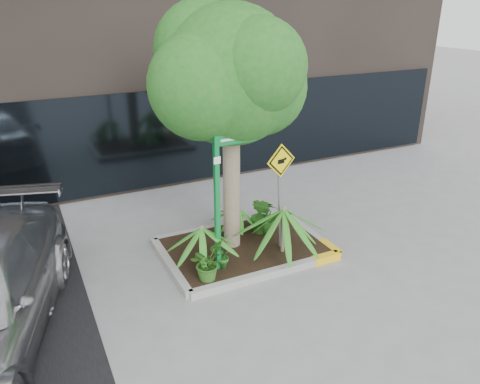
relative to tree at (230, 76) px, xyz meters
name	(u,v)px	position (x,y,z in m)	size (l,w,h in m)	color
ground	(241,260)	(0.00, -0.46, -3.60)	(80.00, 80.00, 0.00)	gray
planter	(246,247)	(0.23, -0.19, -3.49)	(3.35, 2.36, 0.15)	#9E9E99
tree	(230,76)	(0.00, 0.00, 0.00)	(3.28, 2.91, 4.92)	tan
palm_front	(284,209)	(0.79, -0.74, -2.51)	(1.13, 1.13, 1.25)	tan
palm_left	(202,228)	(-0.85, -0.52, -2.66)	(0.95, 0.95, 1.06)	tan
palm_back	(238,208)	(0.35, 0.40, -2.87)	(0.70, 0.70, 0.78)	tan
shrub_a	(207,262)	(-0.96, -1.00, -3.11)	(0.61, 0.61, 0.68)	#2B5E1A
shrub_b	(268,217)	(0.93, 0.12, -3.07)	(0.42, 0.42, 0.74)	#245A1B
shrub_c	(223,250)	(-0.54, -0.77, -3.08)	(0.39, 0.39, 0.73)	#266720
shrub_d	(261,215)	(0.77, 0.14, -3.02)	(0.47, 0.47, 0.86)	#28641D
street_sign_post	(218,182)	(-0.58, -0.70, -1.73)	(0.90, 0.88, 3.02)	#0B7F33
cattle_sign	(280,179)	(0.83, -0.49, -1.97)	(0.67, 0.19, 2.19)	slate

